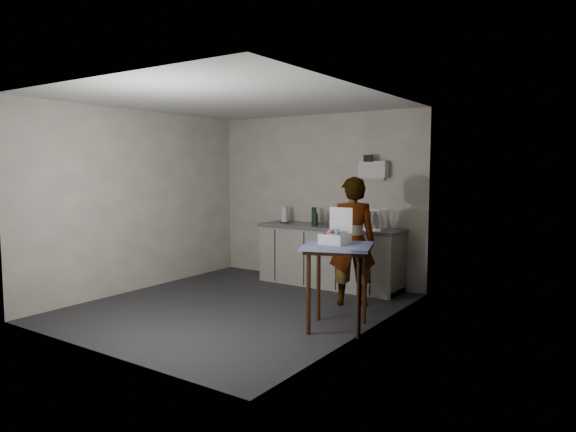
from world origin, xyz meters
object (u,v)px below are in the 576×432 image
Objects in this scene: kitchen_counter at (329,258)px; standing_man at (352,241)px; soap_bottle at (315,217)px; paper_towel at (284,215)px; side_table at (338,256)px; soda_can at (335,222)px; bakery_box at (336,236)px; dark_bottle at (314,216)px; dish_rack at (371,224)px.

standing_man is (0.77, -0.78, 0.40)m from kitchen_counter.
soap_bottle reaches higher than paper_towel.
side_table is (1.10, -1.77, 0.39)m from kitchen_counter.
soda_can is 1.98m from bakery_box.
standing_man is 15.26× the size of soda_can.
standing_man reaches higher than dark_bottle.
standing_man is 0.82m from dish_rack.
standing_man reaches higher than soap_bottle.
soap_bottle reaches higher than soda_can.
standing_man reaches higher than kitchen_counter.
soap_bottle is at bearing -152.33° from kitchen_counter.
bakery_box is at bearing -60.97° from soda_can.
dish_rack is at bearing -113.55° from standing_man.
side_table is 3.67× the size of paper_towel.
kitchen_counter is at bearing -168.46° from soda_can.
dish_rack is at bearing -1.15° from dark_bottle.
soap_bottle is at bearing -66.61° from standing_man.
dish_rack reaches higher than dark_bottle.
soap_bottle is at bearing -156.73° from soda_can.
soda_can is at bearing 100.55° from side_table.
soap_bottle and dark_bottle have the same top height.
bakery_box is at bearing -52.65° from dark_bottle.
paper_towel is (-0.82, 0.01, 0.60)m from kitchen_counter.
kitchen_counter is 0.65m from soap_bottle.
standing_man is 1.79m from paper_towel.
dish_rack is (1.48, 0.02, -0.06)m from paper_towel.
bakery_box is (-0.06, 0.05, 0.21)m from side_table.
side_table is at bearing -76.12° from dish_rack.
standing_man is at bearing -37.47° from dark_bottle.
bakery_box is at bearing 118.59° from side_table.
dish_rack reaches higher than soda_can.
dark_bottle is at bearing -69.01° from standing_man.
dark_bottle is at bearing 126.33° from soap_bottle.
dark_bottle is at bearing 125.86° from bakery_box.
dark_bottle is (-0.38, 0.02, 0.08)m from soda_can.
kitchen_counter is at bearing -178.14° from dish_rack.
side_table is at bearing -60.26° from soda_can.
kitchen_counter is at bearing -0.39° from paper_towel.
paper_towel is at bearing -57.74° from standing_man.
standing_man is at bearing 104.69° from bakery_box.
side_table is 0.22m from bakery_box.
kitchen_counter is at bearing 27.67° from soap_bottle.
paper_towel is (-1.59, 0.78, 0.20)m from standing_man.
soap_bottle is 0.64m from paper_towel.
soap_bottle is 0.31m from soda_can.
kitchen_counter is 0.86m from dish_rack.
bakery_box is at bearing 74.64° from standing_man.
soap_bottle is at bearing -53.67° from dark_bottle.
kitchen_counter is 8.48× the size of dark_bottle.
soda_can is 0.43× the size of paper_towel.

